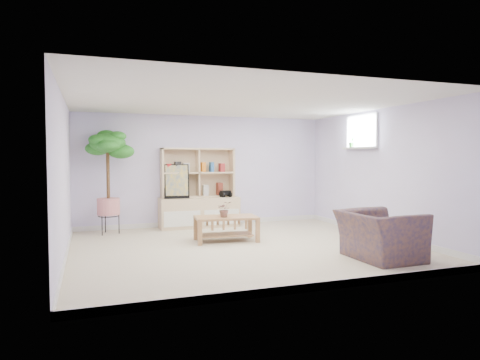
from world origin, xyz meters
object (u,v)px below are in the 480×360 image
object	(u,v)px
storage_unit	(199,188)
coffee_table	(226,229)
floor_tree	(108,182)
armchair	(380,232)

from	to	relation	value
storage_unit	coffee_table	world-z (taller)	storage_unit
floor_tree	coffee_table	bearing A→B (deg)	-36.93
coffee_table	armchair	distance (m)	2.67
storage_unit	coffee_table	bearing A→B (deg)	-87.54
floor_tree	armchair	xyz separation A→B (m)	(3.65, -3.50, -0.62)
storage_unit	armchair	bearing A→B (deg)	-64.38
coffee_table	floor_tree	size ratio (longest dim) A/B	0.53
coffee_table	floor_tree	bearing A→B (deg)	148.56
storage_unit	coffee_table	size ratio (longest dim) A/B	1.55
armchair	storage_unit	bearing A→B (deg)	24.42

